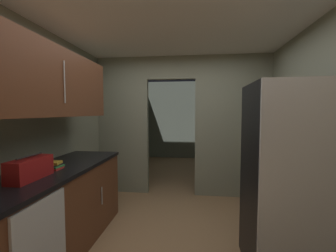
{
  "coord_description": "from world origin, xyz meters",
  "views": [
    {
      "loc": [
        0.24,
        -2.35,
        1.54
      ],
      "look_at": [
        -0.15,
        0.92,
        1.33
      ],
      "focal_mm": 23.3,
      "sensor_mm": 36.0,
      "label": 1
    }
  ],
  "objects": [
    {
      "name": "ground",
      "position": [
        0.0,
        0.0,
        0.0
      ],
      "size": [
        20.0,
        20.0,
        0.0
      ],
      "primitive_type": "plane",
      "color": "#93704C"
    },
    {
      "name": "kitchen_overhead_slab",
      "position": [
        0.0,
        0.51,
        2.59
      ],
      "size": [
        3.57,
        7.39,
        0.06
      ],
      "primitive_type": "cube",
      "color": "silver"
    },
    {
      "name": "kitchen_partition",
      "position": [
        0.06,
        1.69,
        1.34
      ],
      "size": [
        3.17,
        0.12,
        2.56
      ],
      "color": "gray",
      "rests_on": "ground"
    },
    {
      "name": "adjoining_room_shell",
      "position": [
        0.0,
        3.88,
        1.28
      ],
      "size": [
        3.17,
        3.35,
        2.56
      ],
      "color": "gray",
      "rests_on": "ground"
    },
    {
      "name": "kitchen_flank_left",
      "position": [
        -1.63,
        -0.4,
        1.28
      ],
      "size": [
        0.1,
        4.19,
        2.56
      ],
      "primitive_type": "cube",
      "color": "gray",
      "rests_on": "ground"
    },
    {
      "name": "refrigerator",
      "position": [
        1.18,
        -0.21,
        0.9
      ],
      "size": [
        0.83,
        0.74,
        1.81
      ],
      "color": "black",
      "rests_on": "ground"
    },
    {
      "name": "lower_cabinet_run",
      "position": [
        -1.24,
        -0.28,
        0.47
      ],
      "size": [
        0.69,
        2.15,
        0.94
      ],
      "color": "brown",
      "rests_on": "ground"
    },
    {
      "name": "upper_cabinet_counterside",
      "position": [
        -1.24,
        -0.28,
        1.84
      ],
      "size": [
        0.36,
        1.93,
        0.7
      ],
      "color": "brown"
    },
    {
      "name": "boombox",
      "position": [
        -1.21,
        -0.6,
        1.04
      ],
      "size": [
        0.17,
        0.42,
        0.22
      ],
      "color": "maroon",
      "rests_on": "lower_cabinet_run"
    },
    {
      "name": "book_stack",
      "position": [
        -1.2,
        -0.25,
        0.98
      ],
      "size": [
        0.14,
        0.16,
        0.08
      ],
      "color": "red",
      "rests_on": "lower_cabinet_run"
    }
  ]
}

